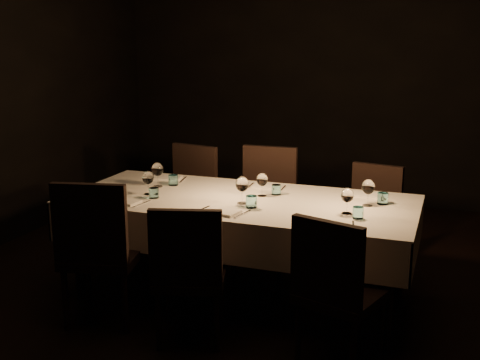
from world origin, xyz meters
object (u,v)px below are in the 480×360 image
(chair_near_right, at_px, (335,285))
(chair_near_center, at_px, (188,268))
(dining_table, at_px, (240,208))
(chair_far_center, at_px, (266,200))
(chair_far_left, at_px, (188,194))
(chair_far_right, at_px, (372,213))
(chair_near_left, at_px, (98,247))

(chair_near_right, bearing_deg, chair_near_center, 20.72)
(dining_table, height_order, chair_far_center, chair_far_center)
(dining_table, distance_m, chair_far_center, 0.79)
(dining_table, bearing_deg, chair_far_center, 93.36)
(dining_table, relative_size, chair_near_right, 2.73)
(chair_near_right, distance_m, chair_far_center, 1.76)
(chair_near_right, height_order, chair_far_center, chair_far_center)
(chair_near_center, relative_size, chair_far_left, 0.95)
(chair_near_center, relative_size, chair_far_right, 1.03)
(chair_near_center, height_order, chair_far_center, chair_far_center)
(chair_near_left, relative_size, chair_far_right, 1.14)
(chair_far_left, distance_m, chair_far_center, 0.73)
(chair_near_center, distance_m, chair_near_right, 0.91)
(chair_far_center, bearing_deg, chair_far_right, 3.19)
(dining_table, height_order, chair_far_left, chair_far_left)
(chair_near_center, height_order, chair_near_right, chair_near_right)
(chair_far_center, bearing_deg, dining_table, -88.60)
(chair_near_center, bearing_deg, chair_near_right, 166.37)
(chair_near_left, bearing_deg, chair_far_left, -100.80)
(chair_near_center, distance_m, chair_far_right, 1.87)
(chair_near_left, xyz_separation_m, chair_near_center, (0.67, -0.04, -0.05))
(chair_near_left, bearing_deg, chair_near_right, 167.56)
(chair_near_center, bearing_deg, chair_near_left, -20.12)
(chair_near_center, distance_m, chair_far_center, 1.56)
(dining_table, distance_m, chair_near_left, 1.05)
(chair_near_center, relative_size, chair_near_right, 0.99)
(chair_near_center, bearing_deg, chair_far_left, -81.81)
(chair_far_left, relative_size, chair_far_center, 0.97)
(chair_near_center, height_order, chair_far_left, chair_far_left)
(dining_table, relative_size, chair_far_left, 2.62)
(chair_far_center, relative_size, chair_far_right, 1.12)
(chair_near_left, height_order, chair_far_left, chair_near_left)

